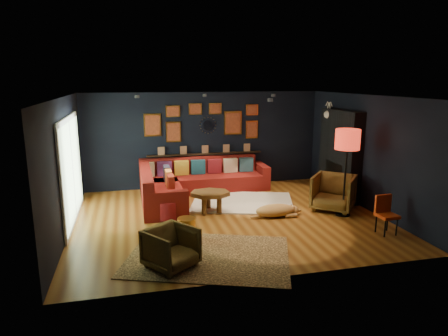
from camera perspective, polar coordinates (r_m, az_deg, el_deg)
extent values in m
plane|color=#936025|center=(8.74, 0.66, -7.09)|extent=(6.50, 6.50, 0.00)
plane|color=black|center=(11.03, -2.81, 4.04)|extent=(6.50, 0.00, 6.50)
plane|color=black|center=(5.84, 7.28, -3.91)|extent=(6.50, 0.00, 6.50)
plane|color=black|center=(8.24, -21.82, 0.17)|extent=(0.00, 5.50, 5.50)
plane|color=black|center=(9.69, 19.67, 2.10)|extent=(0.00, 5.50, 5.50)
plane|color=beige|center=(8.23, 0.70, 10.20)|extent=(6.50, 6.50, 0.00)
cube|color=maroon|center=(10.74, -3.30, -2.15)|extent=(3.20, 0.95, 0.42)
cube|color=maroon|center=(10.98, -3.66, 0.43)|extent=(3.20, 0.24, 0.46)
cube|color=maroon|center=(11.13, 5.34, -1.07)|extent=(0.22, 0.95, 0.64)
cube|color=maroon|center=(9.55, -8.79, -4.17)|extent=(0.95, 2.20, 0.42)
cube|color=maroon|center=(9.42, -11.03, -1.85)|extent=(0.24, 2.20, 0.46)
cube|color=maroon|center=(8.57, -8.25, -5.37)|extent=(0.95, 0.22, 0.64)
cube|color=tan|center=(10.64, -10.91, -0.23)|extent=(0.38, 0.14, 0.38)
cube|color=#5C2759|center=(10.67, -8.50, -0.10)|extent=(0.38, 0.14, 0.38)
cube|color=gold|center=(10.71, -6.10, 0.02)|extent=(0.38, 0.14, 0.38)
cube|color=navy|center=(10.78, -3.73, 0.14)|extent=(0.38, 0.14, 0.38)
cube|color=maroon|center=(10.86, -1.39, 0.26)|extent=(0.38, 0.14, 0.38)
cube|color=beige|center=(10.96, 0.91, 0.38)|extent=(0.38, 0.14, 0.38)
cube|color=#294F60|center=(11.08, 3.17, 0.50)|extent=(0.38, 0.14, 0.38)
cube|color=#292A44|center=(10.13, -8.19, -0.77)|extent=(0.14, 0.38, 0.38)
cube|color=orange|center=(9.65, -7.91, -1.44)|extent=(0.14, 0.38, 0.38)
cube|color=maroon|center=(9.17, -7.60, -2.19)|extent=(0.14, 0.38, 0.38)
cube|color=black|center=(11.03, -2.72, 2.04)|extent=(3.20, 0.12, 0.04)
cube|color=gold|center=(10.78, -10.18, 6.07)|extent=(0.45, 0.03, 0.60)
cube|color=#A84827|center=(10.76, -10.17, 6.06)|extent=(0.38, 0.01, 0.51)
cube|color=gold|center=(10.85, -7.23, 5.14)|extent=(0.40, 0.03, 0.55)
cube|color=#A84827|center=(10.83, -7.22, 5.13)|extent=(0.34, 0.01, 0.47)
cube|color=gold|center=(10.79, -7.31, 8.04)|extent=(0.38, 0.03, 0.30)
cube|color=#A84827|center=(10.77, -7.30, 8.03)|extent=(0.32, 0.01, 0.25)
cube|color=gold|center=(11.12, 1.27, 6.46)|extent=(0.50, 0.03, 0.65)
cube|color=#A84827|center=(11.10, 1.30, 6.45)|extent=(0.42, 0.01, 0.55)
cube|color=gold|center=(11.30, 3.98, 5.51)|extent=(0.35, 0.03, 0.50)
cube|color=#A84827|center=(11.28, 4.01, 5.50)|extent=(0.30, 0.01, 0.42)
cube|color=gold|center=(11.24, 4.03, 8.29)|extent=(0.35, 0.03, 0.30)
cube|color=#A84827|center=(11.22, 4.05, 8.28)|extent=(0.30, 0.01, 0.25)
cube|color=gold|center=(10.87, -4.14, 8.40)|extent=(0.35, 0.03, 0.30)
cube|color=#A84827|center=(10.85, -4.12, 8.40)|extent=(0.30, 0.01, 0.25)
cube|color=gold|center=(10.97, -1.27, 8.47)|extent=(0.35, 0.03, 0.30)
cube|color=#A84827|center=(10.95, -1.25, 8.47)|extent=(0.30, 0.01, 0.25)
cylinder|color=silver|center=(10.97, -2.29, 6.10)|extent=(0.28, 0.03, 0.28)
cone|color=gold|center=(11.02, -1.16, 6.14)|extent=(0.03, 0.16, 0.03)
cone|color=gold|center=(11.00, -1.24, 6.57)|extent=(0.04, 0.16, 0.04)
cone|color=gold|center=(10.99, -1.49, 6.94)|extent=(0.04, 0.16, 0.04)
cone|color=gold|center=(10.97, -1.86, 7.17)|extent=(0.04, 0.16, 0.04)
cone|color=gold|center=(10.95, -2.30, 7.25)|extent=(0.03, 0.16, 0.03)
cone|color=gold|center=(10.93, -2.73, 7.15)|extent=(0.04, 0.16, 0.04)
cone|color=gold|center=(10.93, -3.10, 6.89)|extent=(0.04, 0.16, 0.04)
cone|color=gold|center=(10.92, -3.34, 6.51)|extent=(0.04, 0.16, 0.04)
cone|color=gold|center=(10.93, -3.42, 6.07)|extent=(0.03, 0.16, 0.03)
cone|color=gold|center=(10.94, -3.33, 5.63)|extent=(0.04, 0.16, 0.04)
cone|color=gold|center=(10.96, -3.08, 5.27)|extent=(0.04, 0.16, 0.04)
cone|color=gold|center=(10.98, -2.71, 5.04)|extent=(0.04, 0.16, 0.04)
cone|color=gold|center=(11.00, -2.28, 4.97)|extent=(0.03, 0.16, 0.03)
cone|color=gold|center=(11.01, -1.85, 5.07)|extent=(0.04, 0.16, 0.04)
cone|color=gold|center=(11.02, -1.48, 5.33)|extent=(0.04, 0.16, 0.04)
cone|color=gold|center=(11.02, -1.24, 5.70)|extent=(0.04, 0.16, 0.04)
cube|color=black|center=(10.40, 16.22, 1.90)|extent=(0.30, 1.60, 2.20)
cube|color=black|center=(10.51, 15.72, -1.59)|extent=(0.20, 0.80, 0.90)
cone|color=white|center=(10.76, 15.65, 7.39)|extent=(0.35, 0.28, 0.28)
sphere|color=white|center=(10.65, 14.60, 7.40)|extent=(0.20, 0.20, 0.20)
cylinder|color=white|center=(10.59, 14.90, 8.28)|extent=(0.02, 0.10, 0.28)
cylinder|color=white|center=(10.70, 14.60, 8.34)|extent=(0.02, 0.10, 0.28)
cube|color=white|center=(8.86, -20.99, -0.27)|extent=(0.04, 2.80, 2.20)
cube|color=#B6DCA8|center=(8.85, -20.83, -0.26)|extent=(0.01, 2.60, 2.00)
cube|color=white|center=(8.85, -20.80, -0.26)|extent=(0.02, 0.06, 2.00)
cylinder|color=black|center=(9.18, -12.32, 9.93)|extent=(0.10, 0.10, 0.06)
cylinder|color=black|center=(9.75, -2.79, 10.34)|extent=(0.10, 0.10, 0.06)
cylinder|color=black|center=(9.79, 7.05, 10.28)|extent=(0.10, 0.10, 0.06)
cylinder|color=black|center=(7.64, 6.62, 9.63)|extent=(0.10, 0.10, 0.06)
cube|color=silver|center=(9.74, 2.65, -4.89)|extent=(2.80, 2.38, 0.03)
cube|color=tan|center=(6.95, -2.20, -12.44)|extent=(3.18, 2.72, 0.02)
cylinder|color=#593717|center=(8.82, -2.85, -5.45)|extent=(0.11, 0.11, 0.36)
cylinder|color=#593717|center=(8.88, -0.68, -5.30)|extent=(0.11, 0.11, 0.36)
cylinder|color=#593717|center=(9.22, -2.27, -4.63)|extent=(0.11, 0.11, 0.36)
cylinder|color=maroon|center=(8.72, -8.14, -5.75)|extent=(0.57, 0.57, 0.37)
imported|color=#AF8434|center=(6.49, -7.57, -11.00)|extent=(0.96, 0.95, 0.72)
imported|color=#AF8434|center=(9.43, 15.37, -3.17)|extent=(1.21, 1.20, 0.91)
cylinder|color=gold|center=(7.55, -5.36, -8.67)|extent=(0.34, 0.34, 0.43)
cylinder|color=black|center=(8.24, 22.02, -7.94)|extent=(0.03, 0.03, 0.37)
cylinder|color=black|center=(8.40, 23.45, -7.67)|extent=(0.03, 0.03, 0.37)
cylinder|color=black|center=(8.43, 20.90, -7.37)|extent=(0.03, 0.03, 0.37)
cylinder|color=black|center=(8.59, 22.31, -7.12)|extent=(0.03, 0.03, 0.37)
cube|color=red|center=(8.36, 22.28, -6.33)|extent=(0.37, 0.37, 0.06)
cube|color=red|center=(8.40, 21.77, -4.70)|extent=(0.36, 0.07, 0.35)
cylinder|color=black|center=(9.27, 16.57, -6.32)|extent=(0.32, 0.32, 0.04)
cylinder|color=black|center=(9.05, 16.88, -1.60)|extent=(0.04, 0.04, 1.54)
cylinder|color=red|center=(8.89, 17.25, 3.94)|extent=(0.52, 0.52, 0.43)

